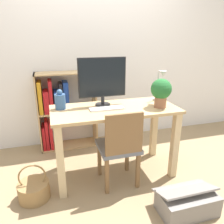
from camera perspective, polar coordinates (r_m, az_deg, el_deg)
name	(u,v)px	position (r m, az deg, el deg)	size (l,w,h in m)	color
ground_plane	(114,172)	(2.61, 0.64, -15.36)	(10.00, 10.00, 0.00)	#997F5B
wall_back	(94,50)	(3.12, -4.75, 15.73)	(8.00, 0.05, 2.60)	white
desk	(115,123)	(2.32, 0.69, -2.79)	(1.31, 0.60, 0.78)	tan
monitor	(102,79)	(2.30, -2.54, 8.62)	(0.51, 0.16, 0.51)	#232326
keyboard	(107,108)	(2.23, -1.44, 0.93)	(0.35, 0.12, 0.02)	silver
vase	(60,101)	(2.27, -13.39, 2.89)	(0.11, 0.11, 0.21)	#33598C
desk_lamp	(160,83)	(2.51, 12.54, 7.43)	(0.10, 0.19, 0.35)	#B7B7BC
potted_plant	(161,91)	(2.30, 12.69, 5.37)	(0.21, 0.21, 0.30)	#9E6647
chair	(120,146)	(2.20, 2.06, -8.78)	(0.40, 0.40, 0.83)	slate
bookshelf	(58,109)	(3.02, -13.96, 0.71)	(0.77, 0.28, 1.05)	tan
basket	(34,190)	(2.33, -19.73, -18.57)	(0.29, 0.29, 0.37)	#997547
storage_box	(187,202)	(2.18, 18.98, -21.32)	(0.51, 0.34, 0.26)	gray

